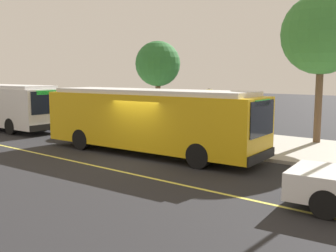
{
  "coord_description": "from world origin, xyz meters",
  "views": [
    {
      "loc": [
        11.46,
        -12.25,
        3.6
      ],
      "look_at": [
        0.48,
        1.36,
        1.32
      ],
      "focal_mm": 41.89,
      "sensor_mm": 36.0,
      "label": 1
    }
  ],
  "objects_px": {
    "transit_bus_main": "(149,119)",
    "pedestrian_commuter": "(180,120)",
    "route_sign_post": "(209,109)",
    "waiting_bench": "(196,127)"
  },
  "relations": [
    {
      "from": "waiting_bench",
      "to": "pedestrian_commuter",
      "type": "height_order",
      "value": "pedestrian_commuter"
    },
    {
      "from": "transit_bus_main",
      "to": "pedestrian_commuter",
      "type": "distance_m",
      "value": 4.07
    },
    {
      "from": "waiting_bench",
      "to": "pedestrian_commuter",
      "type": "distance_m",
      "value": 1.34
    },
    {
      "from": "transit_bus_main",
      "to": "route_sign_post",
      "type": "height_order",
      "value": "same"
    },
    {
      "from": "transit_bus_main",
      "to": "pedestrian_commuter",
      "type": "xyz_separation_m",
      "value": [
        -1.14,
        3.88,
        -0.5
      ]
    },
    {
      "from": "transit_bus_main",
      "to": "waiting_bench",
      "type": "xyz_separation_m",
      "value": [
        -0.9,
        5.11,
        -0.98
      ]
    },
    {
      "from": "waiting_bench",
      "to": "transit_bus_main",
      "type": "bearing_deg",
      "value": -79.97
    },
    {
      "from": "pedestrian_commuter",
      "to": "route_sign_post",
      "type": "bearing_deg",
      "value": -23.24
    },
    {
      "from": "route_sign_post",
      "to": "waiting_bench",
      "type": "bearing_deg",
      "value": 135.03
    },
    {
      "from": "waiting_bench",
      "to": "pedestrian_commuter",
      "type": "xyz_separation_m",
      "value": [
        -0.23,
        -1.23,
        0.48
      ]
    }
  ]
}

